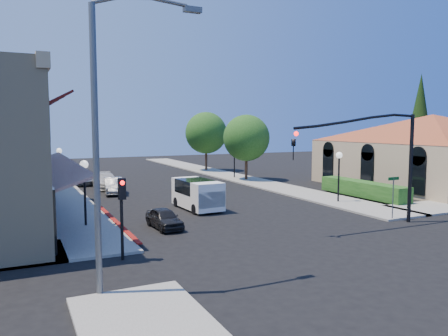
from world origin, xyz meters
name	(u,v)px	position (x,y,z in m)	size (l,w,h in m)	color
ground	(308,245)	(0.00, 0.00, 0.00)	(120.00, 120.00, 0.00)	black
sidewalk_left	(53,184)	(-8.75, 27.00, 0.06)	(3.50, 50.00, 0.12)	gray
sidewalk_right	(224,175)	(8.75, 27.00, 0.06)	(3.50, 50.00, 0.12)	gray
curb_red_strip	(116,224)	(-6.90, 8.00, 0.00)	(0.25, 10.00, 0.06)	maroon
mission_building	(432,144)	(21.99, 11.50, 3.75)	(30.12, 30.12, 6.40)	tan
hedge	(363,198)	(11.70, 9.00, 0.00)	(1.40, 8.00, 1.10)	#1A4B15
conifer_far	(420,117)	(28.00, 18.00, 6.36)	(3.20, 3.20, 11.00)	black
street_tree_a	(246,138)	(8.80, 22.00, 4.19)	(4.56, 4.56, 6.48)	black
street_tree_b	(206,133)	(8.80, 32.00, 4.54)	(4.94, 4.94, 7.02)	black
signal_mast_arm	(382,150)	(5.86, 1.50, 4.09)	(8.01, 0.39, 6.00)	black
secondary_signal	(122,203)	(-8.00, 1.41, 2.32)	(0.28, 0.42, 3.32)	black
cobra_streetlight	(107,129)	(-9.15, -2.00, 5.27)	(3.60, 0.25, 9.31)	#595B5E
street_name_sign	(393,191)	(7.50, 2.20, 1.70)	(0.80, 0.06, 2.50)	#595B5E
lamppost_left_near	(84,176)	(-8.50, 8.00, 2.74)	(0.44, 0.44, 3.57)	black
lamppost_left_far	(59,158)	(-8.50, 22.00, 2.74)	(0.44, 0.44, 3.57)	black
lamppost_right_near	(339,164)	(8.50, 8.00, 2.74)	(0.44, 0.44, 3.57)	black
lamppost_right_far	(234,152)	(8.50, 24.00, 2.74)	(0.44, 0.44, 3.57)	black
white_van	(198,192)	(-1.25, 10.08, 1.10)	(2.07, 4.36, 1.90)	white
parked_car_a	(164,218)	(-4.80, 6.00, 0.53)	(1.25, 3.11, 1.06)	black
parked_car_b	(113,186)	(-4.81, 19.00, 0.64)	(1.36, 3.89, 1.28)	gray
parked_car_c	(106,181)	(-4.80, 22.25, 0.66)	(1.85, 4.54, 1.32)	beige
parked_car_d	(83,178)	(-6.20, 26.00, 0.62)	(2.06, 4.47, 1.24)	#A1A3A6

